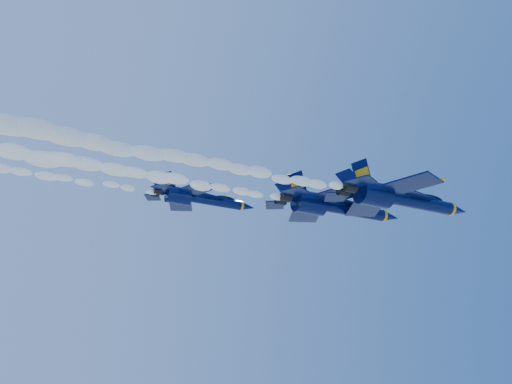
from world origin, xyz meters
name	(u,v)px	position (x,y,z in m)	size (l,w,h in m)	color
jet_lead	(399,198)	(15.39, -11.23, 151.77)	(19.82, 16.26, 7.37)	#050C3B
smoke_trail_jet_lead	(127,148)	(-19.10, -11.23, 151.28)	(52.04, 2.53, 2.27)	white
jet_second	(334,206)	(11.09, -3.01, 152.75)	(19.37, 15.89, 7.20)	#050C3B
smoke_trail_jet_second	(72,163)	(-23.21, -3.01, 152.26)	(52.04, 2.47, 2.22)	white
jet_third	(199,198)	(-5.08, 5.66, 154.16)	(15.00, 12.31, 5.58)	#050C3B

